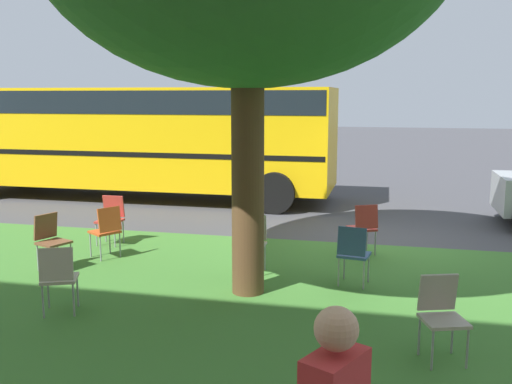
{
  "coord_description": "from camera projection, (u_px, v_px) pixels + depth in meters",
  "views": [
    {
      "loc": [
        0.0,
        10.5,
        2.69
      ],
      "look_at": [
        2.3,
        0.64,
        0.97
      ],
      "focal_mm": 39.9,
      "sensor_mm": 36.0,
      "label": 1
    }
  ],
  "objects": [
    {
      "name": "grass_verge",
      "position": [
        382.0,
        303.0,
        7.46
      ],
      "size": [
        48.0,
        6.0,
        0.01
      ],
      "primitive_type": "cube",
      "color": "#3D752D",
      "rests_on": "ground"
    },
    {
      "name": "chair_6",
      "position": [
        58.0,
        274.0,
        6.98
      ],
      "size": [
        0.54,
        0.55,
        0.88
      ],
      "color": "#ADA393",
      "rests_on": "ground"
    },
    {
      "name": "chair_4",
      "position": [
        252.0,
        239.0,
        8.73
      ],
      "size": [
        0.42,
        0.42,
        0.88
      ],
      "color": "#ADA393",
      "rests_on": "ground"
    },
    {
      "name": "chair_3",
      "position": [
        107.0,
        228.0,
        9.44
      ],
      "size": [
        0.58,
        0.57,
        0.88
      ],
      "color": "#C64C1E",
      "rests_on": "ground"
    },
    {
      "name": "chair_5",
      "position": [
        111.0,
        216.0,
        10.38
      ],
      "size": [
        0.42,
        0.42,
        0.88
      ],
      "color": "#B7332D",
      "rests_on": "ground"
    },
    {
      "name": "ground",
      "position": [
        384.0,
        243.0,
        10.53
      ],
      "size": [
        80.0,
        80.0,
        0.0
      ],
      "primitive_type": "plane",
      "color": "#424247"
    },
    {
      "name": "chair_1",
      "position": [
        353.0,
        251.0,
        8.05
      ],
      "size": [
        0.48,
        0.48,
        0.88
      ],
      "color": "#335184",
      "rests_on": "ground"
    },
    {
      "name": "chair_0",
      "position": [
        51.0,
        237.0,
        8.83
      ],
      "size": [
        0.54,
        0.54,
        0.88
      ],
      "color": "brown",
      "rests_on": "ground"
    },
    {
      "name": "school_bus",
      "position": [
        135.0,
        131.0,
        14.96
      ],
      "size": [
        10.4,
        2.8,
        2.88
      ],
      "color": "yellow",
      "rests_on": "ground"
    },
    {
      "name": "chair_2",
      "position": [
        441.0,
        311.0,
        5.8
      ],
      "size": [
        0.53,
        0.53,
        0.88
      ],
      "color": "#ADA393",
      "rests_on": "ground"
    },
    {
      "name": "chair_7",
      "position": [
        364.0,
        225.0,
        9.66
      ],
      "size": [
        0.55,
        0.56,
        0.88
      ],
      "color": "#B7332D",
      "rests_on": "ground"
    }
  ]
}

